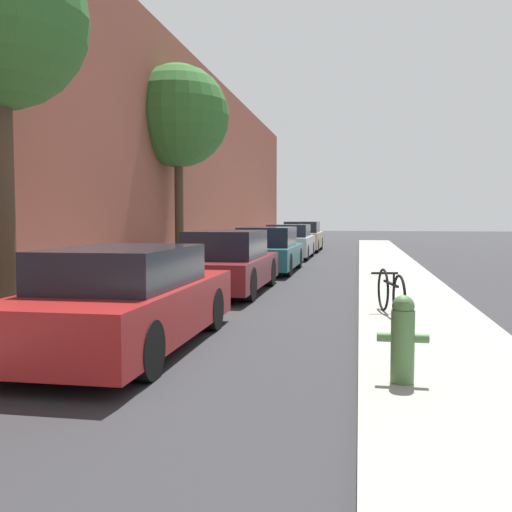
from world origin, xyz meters
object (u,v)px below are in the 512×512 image
at_px(parked_car_maroon, 228,263).
at_px(bicycle, 391,293).
at_px(street_tree_far, 178,117).
at_px(fire_hydrant, 403,338).
at_px(parked_car_champagne, 303,237).
at_px(parked_car_red, 128,300).
at_px(parked_car_teal, 268,251).
at_px(parked_car_silver, 289,242).

xyz_separation_m(parked_car_maroon, bicycle, (3.40, -3.25, -0.17)).
height_order(street_tree_far, bicycle, street_tree_far).
distance_m(fire_hydrant, bicycle, 3.81).
height_order(parked_car_champagne, bicycle, parked_car_champagne).
bearing_deg(street_tree_far, parked_car_red, -76.05).
bearing_deg(parked_car_teal, parked_car_maroon, -91.43).
distance_m(parked_car_teal, bicycle, 8.96).
bearing_deg(parked_car_red, parked_car_champagne, 89.79).
distance_m(parked_car_maroon, street_tree_far, 6.26).
distance_m(street_tree_far, fire_hydrant, 13.25).
xyz_separation_m(parked_car_teal, street_tree_far, (-2.57, -0.94, 4.01)).
height_order(parked_car_champagne, street_tree_far, street_tree_far).
relative_size(parked_car_teal, bicycle, 2.66).
bearing_deg(parked_car_teal, parked_car_champagne, 90.18).
xyz_separation_m(parked_car_teal, parked_car_silver, (-0.07, 6.07, 0.01)).
xyz_separation_m(parked_car_silver, street_tree_far, (-2.50, -7.01, 4.00)).
xyz_separation_m(street_tree_far, bicycle, (5.84, -7.40, -4.19)).
xyz_separation_m(parked_car_champagne, bicycle, (3.31, -19.79, -0.22)).
bearing_deg(parked_car_red, street_tree_far, 103.95).
distance_m(parked_car_maroon, fire_hydrant, 7.80).
relative_size(parked_car_red, parked_car_silver, 1.03).
relative_size(parked_car_maroon, street_tree_far, 0.72).
height_order(parked_car_silver, street_tree_far, street_tree_far).
height_order(parked_car_red, fire_hydrant, parked_car_red).
bearing_deg(parked_car_teal, parked_car_red, -90.64).
relative_size(parked_car_red, fire_hydrant, 5.28).
relative_size(parked_car_champagne, street_tree_far, 0.77).
xyz_separation_m(parked_car_champagne, street_tree_far, (-2.53, -12.39, 3.97)).
xyz_separation_m(parked_car_maroon, street_tree_far, (-2.44, 4.15, 4.01)).
bearing_deg(parked_car_silver, fire_hydrant, -79.89).
bearing_deg(parked_car_maroon, street_tree_far, 120.46).
bearing_deg(parked_car_maroon, bicycle, -43.74).
relative_size(parked_car_silver, fire_hydrant, 5.13).
xyz_separation_m(parked_car_red, parked_car_teal, (0.12, 10.78, 0.03)).
bearing_deg(parked_car_champagne, parked_car_maroon, -90.31).
bearing_deg(bicycle, parked_car_teal, 100.67).
distance_m(parked_car_red, parked_car_maroon, 5.70).
height_order(parked_car_maroon, street_tree_far, street_tree_far).
bearing_deg(street_tree_far, parked_car_maroon, -59.54).
bearing_deg(street_tree_far, fire_hydrant, -62.83).
bearing_deg(parked_car_silver, parked_car_champagne, 89.69).
bearing_deg(fire_hydrant, parked_car_red, 157.63).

